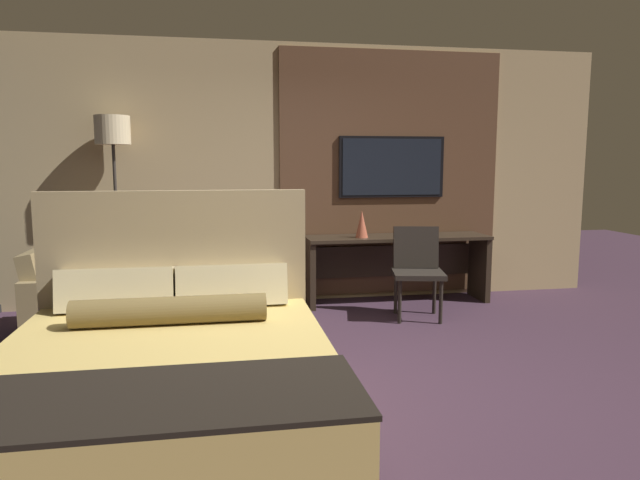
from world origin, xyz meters
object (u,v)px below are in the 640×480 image
at_px(floor_lamp, 113,147).
at_px(vase_tall, 362,224).
at_px(armchair_by_window, 71,303).
at_px(tv, 392,167).
at_px(bed, 167,381).
at_px(desk_chair, 417,264).
at_px(desk, 396,256).

xyz_separation_m(floor_lamp, vase_tall, (2.50, -0.11, -0.80)).
bearing_deg(armchair_by_window, tv, -77.09).
xyz_separation_m(bed, armchair_by_window, (-1.05, 2.30, -0.08)).
xyz_separation_m(desk_chair, vase_tall, (-0.44, 0.52, 0.35)).
bearing_deg(bed, vase_tall, 56.89).
bearing_deg(vase_tall, desk, 14.64).
distance_m(bed, armchair_by_window, 2.53).
relative_size(tv, vase_tall, 4.16).
distance_m(armchair_by_window, vase_tall, 2.94).
relative_size(tv, desk_chair, 1.34).
bearing_deg(desk, tv, 90.00).
bearing_deg(tv, armchair_by_window, -166.83).
xyz_separation_m(bed, vase_tall, (1.79, 2.75, 0.54)).
bearing_deg(desk_chair, bed, -123.19).
height_order(desk, armchair_by_window, armchair_by_window).
bearing_deg(vase_tall, floor_lamp, 177.50).
distance_m(tv, desk_chair, 1.26).
height_order(desk, tv, tv).
bearing_deg(desk_chair, vase_tall, 141.90).
distance_m(bed, desk, 3.61).
bearing_deg(floor_lamp, armchair_by_window, -121.17).
height_order(desk, floor_lamp, floor_lamp).
relative_size(desk, vase_tall, 6.93).
height_order(desk, vase_tall, vase_tall).
bearing_deg(floor_lamp, desk, -0.00).
bearing_deg(desk, bed, -127.72).
distance_m(desk_chair, floor_lamp, 3.22).
bearing_deg(armchair_by_window, floor_lamp, -31.42).
distance_m(tv, vase_tall, 0.80).
bearing_deg(bed, tv, 54.19).
height_order(desk_chair, floor_lamp, floor_lamp).
relative_size(desk, floor_lamp, 1.01).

